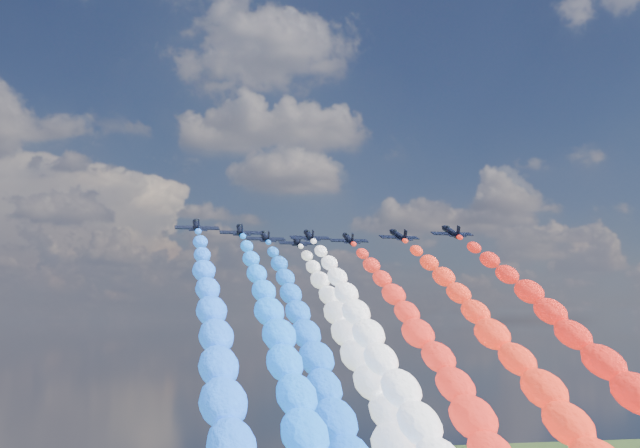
{
  "coord_description": "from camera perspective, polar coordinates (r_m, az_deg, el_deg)",
  "views": [
    {
      "loc": [
        -34.51,
        -158.65,
        89.01
      ],
      "look_at": [
        0.0,
        4.0,
        109.17
      ],
      "focal_mm": 44.96,
      "sensor_mm": 36.0,
      "label": 1
    }
  ],
  "objects": [
    {
      "name": "trail_7",
      "position": [
        119.44,
        18.64,
        -9.41
      ],
      "size": [
        6.43,
        100.2,
        51.54
      ],
      "primitive_type": null,
      "color": "red"
    },
    {
      "name": "jet_4",
      "position": [
        183.9,
        -1.64,
        -1.24
      ],
      "size": [
        8.77,
        11.76,
        6.02
      ],
      "primitive_type": null,
      "rotation": [
        0.33,
        0.0,
        -0.03
      ],
      "color": "black"
    },
    {
      "name": "trail_5",
      "position": [
        128.39,
        7.73,
        -9.51
      ],
      "size": [
        6.43,
        100.2,
        51.54
      ],
      "primitive_type": null,
      "color": "red"
    },
    {
      "name": "jet_6",
      "position": [
        172.3,
        5.6,
        -0.83
      ],
      "size": [
        9.12,
        12.01,
        6.02
      ],
      "primitive_type": null,
      "rotation": [
        0.33,
        0.0,
        0.06
      ],
      "color": "black"
    },
    {
      "name": "trail_1",
      "position": [
        111.15,
        -2.86,
        -9.97
      ],
      "size": [
        6.43,
        100.2,
        51.54
      ],
      "primitive_type": null,
      "color": "#1370FF"
    },
    {
      "name": "jet_3",
      "position": [
        172.41,
        -0.76,
        -0.87
      ],
      "size": [
        8.57,
        11.62,
        6.02
      ],
      "primitive_type": null,
      "rotation": [
        0.33,
        0.0,
        -0.01
      ],
      "color": "black"
    },
    {
      "name": "trail_3",
      "position": [
        121.56,
        4.01,
        -9.7
      ],
      "size": [
        6.43,
        100.2,
        51.54
      ],
      "primitive_type": null,
      "color": "white"
    },
    {
      "name": "trail_2",
      "position": [
        123.46,
        -0.59,
        -9.67
      ],
      "size": [
        6.43,
        100.2,
        51.54
      ],
      "primitive_type": null,
      "color": "blue"
    },
    {
      "name": "trail_0",
      "position": [
        103.48,
        -7.34,
        -10.15
      ],
      "size": [
        6.43,
        100.2,
        51.54
      ],
      "primitive_type": null,
      "color": "#1B65FF"
    },
    {
      "name": "jet_2",
      "position": [
        174.98,
        -3.91,
        -0.94
      ],
      "size": [
        8.83,
        11.8,
        6.02
      ],
      "primitive_type": null,
      "rotation": [
        0.33,
        0.0,
        0.03
      ],
      "color": "black"
    },
    {
      "name": "jet_0",
      "position": [
        155.69,
        -8.75,
        -0.13
      ],
      "size": [
        8.61,
        11.64,
        6.02
      ],
      "primitive_type": null,
      "rotation": [
        0.33,
        0.0,
        0.01
      ],
      "color": "black"
    },
    {
      "name": "jet_1",
      "position": [
        162.99,
        -5.68,
        -0.48
      ],
      "size": [
        8.86,
        11.83,
        6.02
      ],
      "primitive_type": null,
      "rotation": [
        0.33,
        0.0,
        -0.04
      ],
      "color": "black"
    },
    {
      "name": "trail_6",
      "position": [
        123.45,
        13.05,
        -9.5
      ],
      "size": [
        6.43,
        100.2,
        51.54
      ],
      "primitive_type": null,
      "color": "red"
    },
    {
      "name": "jet_7",
      "position": [
        166.7,
        9.32,
        -0.57
      ],
      "size": [
        8.54,
        11.6,
        6.02
      ],
      "primitive_type": null,
      "rotation": [
        0.33,
        0.0,
        -0.01
      ],
      "color": "black"
    },
    {
      "name": "trail_4",
      "position": [
        132.86,
        2.37,
        -9.47
      ],
      "size": [
        6.43,
        100.2,
        51.54
      ],
      "primitive_type": null,
      "color": "white"
    },
    {
      "name": "jet_5",
      "position": [
        178.46,
        2.04,
        -1.07
      ],
      "size": [
        8.76,
        11.75,
        6.02
      ],
      "primitive_type": null,
      "rotation": [
        0.33,
        0.0,
        -0.03
      ],
      "color": "black"
    }
  ]
}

